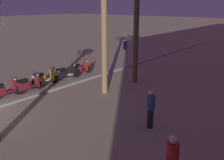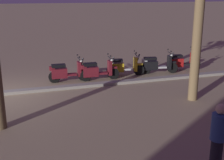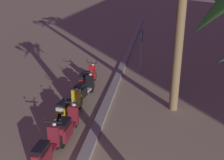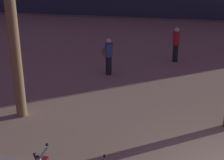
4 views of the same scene
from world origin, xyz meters
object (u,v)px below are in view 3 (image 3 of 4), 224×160
Objects in this scene: scooter_black_mid_front at (84,90)px; scooter_maroon_tail_end at (46,151)px; scooter_red_mid_centre at (88,78)px; crossing_sign at (142,46)px; scooter_maroon_second_in_line at (68,127)px; scooter_yellow_last_in_row at (69,107)px.

scooter_black_mid_front and scooter_maroon_tail_end have the same top height.
crossing_sign is at bearing 134.46° from scooter_red_mid_centre.
scooter_red_mid_centre is 4.60m from scooter_maroon_second_in_line.
scooter_yellow_last_in_row is 1.44m from scooter_maroon_second_in_line.
scooter_maroon_tail_end is at bearing -14.29° from crossing_sign.
scooter_yellow_last_in_row and scooter_maroon_tail_end have the same top height.
scooter_black_mid_front and scooter_maroon_second_in_line have the same top height.
scooter_maroon_tail_end is 8.64m from crossing_sign.
scooter_maroon_tail_end is 0.76× the size of crossing_sign.
scooter_black_mid_front is 4.56m from crossing_sign.
crossing_sign is (-5.56, 2.34, 1.06)m from scooter_yellow_last_in_row.
scooter_maroon_second_in_line is at bearing 172.40° from scooter_maroon_tail_end.
scooter_black_mid_front is 0.77× the size of crossing_sign.
scooter_black_mid_front is 1.71m from scooter_yellow_last_in_row.
scooter_red_mid_centre is 0.97× the size of scooter_yellow_last_in_row.
scooter_maroon_second_in_line is at bearing -15.57° from crossing_sign.
scooter_red_mid_centre is 3.54m from crossing_sign.
scooter_red_mid_centre is 5.95m from scooter_maroon_tail_end.
scooter_red_mid_centre is 1.50m from scooter_black_mid_front.
scooter_yellow_last_in_row is 1.00× the size of scooter_maroon_second_in_line.
crossing_sign reaches higher than scooter_red_mid_centre.
scooter_red_mid_centre is at bearing -178.74° from scooter_yellow_last_in_row.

